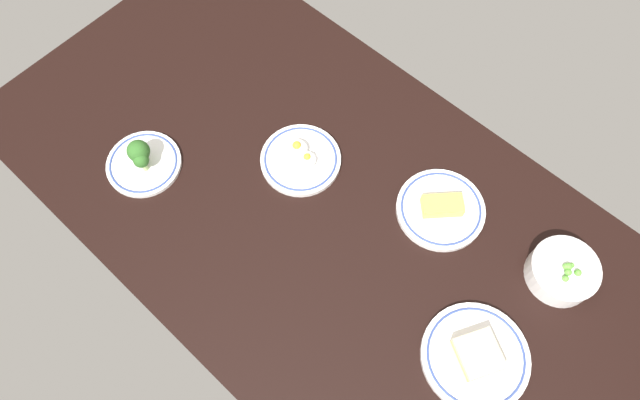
{
  "coord_description": "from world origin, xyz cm",
  "views": [
    {
      "loc": [
        -36.28,
        39.95,
        120.1
      ],
      "look_at": [
        0.0,
        0.0,
        6.0
      ],
      "focal_mm": 32.21,
      "sensor_mm": 36.0,
      "label": 1
    }
  ],
  "objects_px": {
    "plate_broccoli": "(142,160)",
    "bowl_peas": "(563,271)",
    "plate_cheese": "(441,209)",
    "plate_eggs": "(301,158)",
    "plate_sandwich": "(476,356)"
  },
  "relations": [
    {
      "from": "plate_eggs",
      "to": "plate_broccoli",
      "type": "relative_size",
      "value": 1.08
    },
    {
      "from": "bowl_peas",
      "to": "plate_sandwich",
      "type": "bearing_deg",
      "value": 83.21
    },
    {
      "from": "plate_broccoli",
      "to": "bowl_peas",
      "type": "height_order",
      "value": "plate_broccoli"
    },
    {
      "from": "plate_cheese",
      "to": "plate_eggs",
      "type": "bearing_deg",
      "value": 19.94
    },
    {
      "from": "plate_eggs",
      "to": "plate_cheese",
      "type": "xyz_separation_m",
      "value": [
        -0.32,
        -0.11,
        -0.0
      ]
    },
    {
      "from": "plate_eggs",
      "to": "plate_broccoli",
      "type": "xyz_separation_m",
      "value": [
        0.26,
        0.25,
        0.01
      ]
    },
    {
      "from": "plate_cheese",
      "to": "plate_broccoli",
      "type": "bearing_deg",
      "value": 32.42
    },
    {
      "from": "plate_sandwich",
      "to": "plate_eggs",
      "type": "bearing_deg",
      "value": -9.61
    },
    {
      "from": "plate_broccoli",
      "to": "plate_cheese",
      "type": "distance_m",
      "value": 0.68
    },
    {
      "from": "plate_eggs",
      "to": "plate_sandwich",
      "type": "height_order",
      "value": "plate_eggs"
    },
    {
      "from": "plate_eggs",
      "to": "plate_broccoli",
      "type": "height_order",
      "value": "plate_broccoli"
    },
    {
      "from": "plate_broccoli",
      "to": "bowl_peas",
      "type": "relative_size",
      "value": 1.2
    },
    {
      "from": "plate_eggs",
      "to": "bowl_peas",
      "type": "relative_size",
      "value": 1.3
    },
    {
      "from": "plate_broccoli",
      "to": "plate_eggs",
      "type": "bearing_deg",
      "value": -135.95
    },
    {
      "from": "plate_sandwich",
      "to": "plate_broccoli",
      "type": "distance_m",
      "value": 0.83
    }
  ]
}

